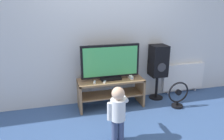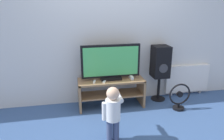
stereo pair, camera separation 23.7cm
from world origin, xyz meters
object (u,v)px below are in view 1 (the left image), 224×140
(game_console, at_px, (130,77))
(child, at_px, (118,110))
(television, at_px, (110,63))
(radiator, at_px, (183,77))
(remote_secondary, at_px, (105,82))
(remote_primary, at_px, (95,82))
(speaker_tower, at_px, (158,62))
(floor_fan, at_px, (178,96))

(game_console, bearing_deg, child, -118.21)
(television, height_order, radiator, television)
(remote_secondary, xyz_separation_m, child, (-0.04, -0.88, -0.06))
(child, distance_m, radiator, 2.08)
(remote_primary, distance_m, radiator, 1.87)
(remote_primary, height_order, child, child)
(speaker_tower, height_order, radiator, speaker_tower)
(remote_secondary, height_order, radiator, radiator)
(speaker_tower, bearing_deg, remote_primary, -171.90)
(remote_primary, distance_m, child, 0.91)
(floor_fan, height_order, radiator, radiator)
(remote_primary, xyz_separation_m, speaker_tower, (1.21, 0.17, 0.20))
(remote_secondary, distance_m, radiator, 1.71)
(speaker_tower, relative_size, floor_fan, 2.19)
(television, bearing_deg, game_console, -7.33)
(speaker_tower, bearing_deg, radiator, 11.08)
(remote_primary, bearing_deg, floor_fan, -10.90)
(television, height_order, child, television)
(child, relative_size, radiator, 0.86)
(speaker_tower, bearing_deg, remote_secondary, -169.62)
(radiator, bearing_deg, game_console, -168.62)
(remote_primary, distance_m, remote_secondary, 0.17)
(remote_secondary, xyz_separation_m, radiator, (1.67, 0.31, -0.18))
(remote_secondary, distance_m, child, 0.88)
(television, bearing_deg, remote_secondary, -137.30)
(floor_fan, bearing_deg, game_console, 156.87)
(radiator, bearing_deg, floor_fan, -128.09)
(television, relative_size, child, 1.31)
(television, distance_m, remote_secondary, 0.33)
(television, relative_size, remote_primary, 7.36)
(game_console, bearing_deg, remote_primary, -175.17)
(television, distance_m, radiator, 1.62)
(game_console, height_order, speaker_tower, speaker_tower)
(television, xyz_separation_m, game_console, (0.34, -0.04, -0.27))
(remote_secondary, bearing_deg, child, -92.44)
(child, relative_size, floor_fan, 1.63)
(game_console, distance_m, child, 1.08)
(child, xyz_separation_m, floor_fan, (1.26, 0.63, -0.24))
(floor_fan, bearing_deg, radiator, 51.91)
(floor_fan, bearing_deg, remote_secondary, 168.49)
(television, relative_size, remote_secondary, 7.48)
(child, bearing_deg, remote_primary, 98.25)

